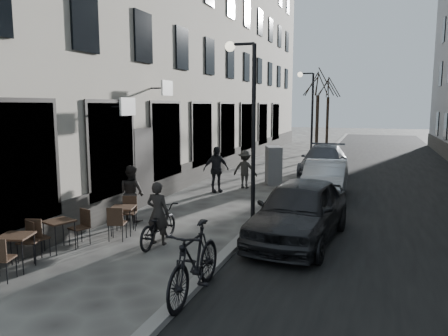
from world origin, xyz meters
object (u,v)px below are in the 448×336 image
Objects in this scene: bistro_set_a at (16,249)px; bicycle at (158,225)px; utility_cabinet at (273,165)px; car_near at (300,210)px; tree_far at (328,86)px; pedestrian_near at (132,193)px; car_mid at (325,179)px; car_far at (324,161)px; tree_near at (318,82)px; streetlamp_far at (309,108)px; moped at (194,262)px; pedestrian_mid at (245,169)px; bistro_set_b at (59,232)px; pedestrian_far at (216,169)px; streetlamp_near at (248,112)px; bistro_set_c at (123,217)px.

bistro_set_a is 0.86× the size of bicycle.
utility_cabinet reaches higher than car_near.
pedestrian_near is at bearing -98.40° from tree_far.
car_mid is 5.05m from car_far.
utility_cabinet is (-0.70, -8.75, -3.86)m from tree_near.
streetlamp_far reaches higher than moped.
tree_far is 24.09m from bicycle.
car_near is 2.08× the size of moped.
pedestrian_mid is at bearing -90.50° from bicycle.
utility_cabinet is 11.44m from moped.
utility_cabinet is (-0.70, -14.75, -3.86)m from tree_far.
bicycle is (-1.47, -14.68, -2.69)m from streetlamp_far.
tree_near reaches higher than bistro_set_b.
tree_near is at bearing -80.76° from pedestrian_near.
streetlamp_far reaches higher than car_near.
pedestrian_far is at bearing -124.32° from car_far.
tree_near is at bearing 101.50° from car_near.
streetlamp_near is 3.30× the size of pedestrian_mid.
streetlamp_far is at bearing 62.23° from bistro_set_a.
car_near is at bearing -85.78° from tree_far.
bistro_set_b is 0.30× the size of car_far.
streetlamp_near is 4.44m from bistro_set_c.
car_far is at bearing 54.54° from bistro_set_c.
streetlamp_near is 4.07m from pedestrian_near.
car_near reaches higher than bistro_set_c.
streetlamp_far is at bearing 92.13° from moped.
car_near is 0.92× the size of car_far.
car_mid is at bearing 168.13° from pedestrian_mid.
tree_near reaches higher than utility_cabinet.
bistro_set_a is (-3.41, -5.13, -2.71)m from streetlamp_near.
bistro_set_c is 0.92× the size of pedestrian_near.
moped is (0.52, -5.13, -2.51)m from streetlamp_near.
pedestrian_far is at bearing 69.77° from bistro_set_c.
pedestrian_mid is (-1.57, -16.10, -3.89)m from tree_far.
pedestrian_mid is at bearing 164.04° from car_mid.
tree_near is at bearing 98.70° from bistro_set_b.
car_mid is 9.24m from moped.
bistro_set_a reaches higher than bistro_set_b.
car_far is at bearing 95.82° from car_mid.
tree_near is at bearing 91.66° from moped.
pedestrian_near reaches higher than car_near.
car_far is at bearing 35.82° from utility_cabinet.
moped reaches higher than bistro_set_b.
pedestrian_far reaches higher than car_near.
car_near reaches higher than bistro_set_b.
tree_far is 26.69m from bistro_set_a.
tree_near is 17.95m from bistro_set_c.
tree_far is 26.44m from moped.
bicycle is 7.45m from car_mid.
tree_far is 3.18× the size of bicycle.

